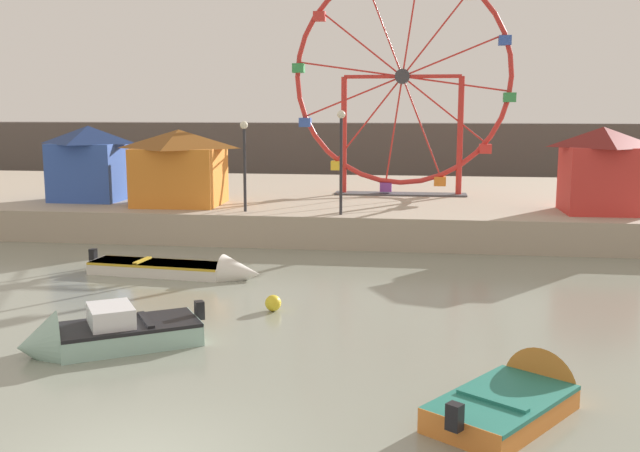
% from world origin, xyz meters
% --- Properties ---
extents(quay_promenade, '(110.00, 18.27, 1.29)m').
position_xyz_m(quay_promenade, '(0.00, 26.70, 0.64)').
color(quay_promenade, tan).
rests_on(quay_promenade, ground_plane).
extents(distant_town_skyline, '(140.00, 3.00, 4.40)m').
position_xyz_m(distant_town_skyline, '(0.00, 44.19, 2.20)').
color(distant_town_skyline, '#564C47').
rests_on(distant_town_skyline, ground_plane).
extents(motorboat_white_red_stripe, '(6.06, 1.81, 1.16)m').
position_xyz_m(motorboat_white_red_stripe, '(-3.16, 12.59, 0.23)').
color(motorboat_white_red_stripe, silver).
rests_on(motorboat_white_red_stripe, ground_plane).
extents(motorboat_seafoam, '(4.14, 3.38, 1.45)m').
position_xyz_m(motorboat_seafoam, '(-2.89, 5.29, 0.33)').
color(motorboat_seafoam, '#93BCAD').
rests_on(motorboat_seafoam, ground_plane).
extents(motorboat_orange_hull, '(3.33, 3.82, 1.48)m').
position_xyz_m(motorboat_orange_hull, '(6.21, 3.31, 0.24)').
color(motorboat_orange_hull, orange).
rests_on(motorboat_orange_hull, ground_plane).
extents(ferris_wheel_red_frame, '(10.52, 1.20, 10.78)m').
position_xyz_m(ferris_wheel_red_frame, '(3.29, 25.45, 6.70)').
color(ferris_wheel_red_frame, red).
rests_on(ferris_wheel_red_frame, quay_promenade).
extents(carnival_booth_blue_tent, '(3.38, 2.95, 3.37)m').
position_xyz_m(carnival_booth_blue_tent, '(-10.61, 21.35, 3.04)').
color(carnival_booth_blue_tent, '#3356B7').
rests_on(carnival_booth_blue_tent, quay_promenade).
extents(carnival_booth_orange_canopy, '(3.97, 3.56, 3.25)m').
position_xyz_m(carnival_booth_orange_canopy, '(-6.06, 20.41, 2.97)').
color(carnival_booth_orange_canopy, orange).
rests_on(carnival_booth_orange_canopy, quay_promenade).
extents(carnival_booth_red_striped, '(3.16, 3.06, 3.42)m').
position_xyz_m(carnival_booth_red_striped, '(11.37, 20.41, 3.06)').
color(carnival_booth_red_striped, red).
rests_on(carnival_booth_red_striped, quay_promenade).
extents(promenade_lamp_near, '(0.32, 0.32, 4.06)m').
position_xyz_m(promenade_lamp_near, '(1.18, 18.39, 3.93)').
color(promenade_lamp_near, '#2D2D33').
rests_on(promenade_lamp_near, quay_promenade).
extents(promenade_lamp_far, '(0.32, 0.32, 3.63)m').
position_xyz_m(promenade_lamp_far, '(-2.77, 18.76, 3.69)').
color(promenade_lamp_far, '#2D2D33').
rests_on(promenade_lamp_far, quay_promenade).
extents(mooring_buoy_orange, '(0.44, 0.44, 0.44)m').
position_xyz_m(mooring_buoy_orange, '(0.40, 8.95, 0.22)').
color(mooring_buoy_orange, yellow).
rests_on(mooring_buoy_orange, ground_plane).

